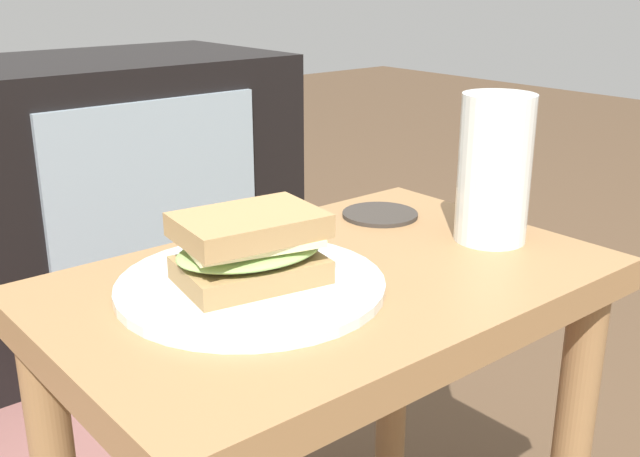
{
  "coord_description": "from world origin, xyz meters",
  "views": [
    {
      "loc": [
        -0.46,
        -0.53,
        0.75
      ],
      "look_at": [
        -0.01,
        0.0,
        0.51
      ],
      "focal_mm": 42.59,
      "sensor_mm": 36.0,
      "label": 1
    }
  ],
  "objects_px": {
    "tv_cabinet": "(54,207)",
    "plate": "(251,285)",
    "sandwich_front": "(250,248)",
    "coaster": "(380,214)",
    "beer_glass": "(494,171)"
  },
  "relations": [
    {
      "from": "sandwich_front",
      "to": "coaster",
      "type": "bearing_deg",
      "value": 18.8
    },
    {
      "from": "coaster",
      "to": "sandwich_front",
      "type": "bearing_deg",
      "value": -161.2
    },
    {
      "from": "plate",
      "to": "coaster",
      "type": "relative_size",
      "value": 2.74
    },
    {
      "from": "plate",
      "to": "sandwich_front",
      "type": "relative_size",
      "value": 1.63
    },
    {
      "from": "plate",
      "to": "coaster",
      "type": "bearing_deg",
      "value": 18.8
    },
    {
      "from": "sandwich_front",
      "to": "beer_glass",
      "type": "bearing_deg",
      "value": -10.44
    },
    {
      "from": "plate",
      "to": "sandwich_front",
      "type": "bearing_deg",
      "value": 14.04
    },
    {
      "from": "tv_cabinet",
      "to": "plate",
      "type": "xyz_separation_m",
      "value": [
        -0.16,
        -0.93,
        0.17
      ]
    },
    {
      "from": "beer_glass",
      "to": "sandwich_front",
      "type": "bearing_deg",
      "value": 169.56
    },
    {
      "from": "sandwich_front",
      "to": "coaster",
      "type": "distance_m",
      "value": 0.27
    },
    {
      "from": "tv_cabinet",
      "to": "coaster",
      "type": "height_order",
      "value": "tv_cabinet"
    },
    {
      "from": "beer_glass",
      "to": "plate",
      "type": "bearing_deg",
      "value": 169.56
    },
    {
      "from": "tv_cabinet",
      "to": "plate",
      "type": "distance_m",
      "value": 0.96
    },
    {
      "from": "plate",
      "to": "sandwich_front",
      "type": "distance_m",
      "value": 0.04
    },
    {
      "from": "tv_cabinet",
      "to": "beer_glass",
      "type": "bearing_deg",
      "value": -82.4
    }
  ]
}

